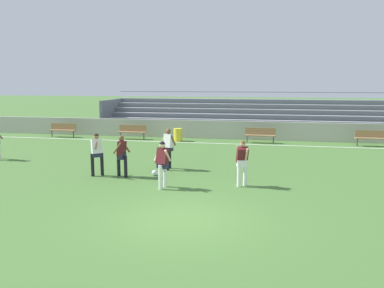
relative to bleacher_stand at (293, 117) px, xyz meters
name	(u,v)px	position (x,y,z in m)	size (l,w,h in m)	color
ground_plane	(182,218)	(-3.91, -17.73, -1.24)	(160.00, 160.00, 0.00)	#477033
field_line_sideline	(229,144)	(-3.91, -4.88, -1.24)	(44.00, 0.12, 0.01)	white
sideline_wall	(232,130)	(-3.91, -2.92, -0.66)	(48.00, 0.16, 1.16)	#BCB7AD
bleacher_stand	(293,117)	(0.00, 0.00, 0.00)	(26.73, 4.21, 2.89)	#B2B2B7
bench_far_left	(132,131)	(-10.18, -4.14, -0.70)	(1.80, 0.40, 0.90)	#99754C
bench_far_right	(63,129)	(-15.03, -4.14, -0.70)	(1.80, 0.40, 0.90)	#99754C
bench_near_bin	(372,137)	(4.14, -4.14, -0.70)	(1.80, 0.40, 0.90)	#99754C
bench_near_wall_gap	(260,134)	(-2.12, -4.14, -0.70)	(1.80, 0.40, 0.90)	#99754C
trash_bin	(178,135)	(-7.13, -4.44, -0.85)	(0.53, 0.53, 0.78)	yellow
player_dark_overlapping	(122,152)	(-7.19, -13.65, -0.28)	(0.58, 0.48, 1.62)	black
player_white_pressing_high	(168,145)	(-5.75, -12.07, -0.21)	(0.63, 0.49, 1.72)	black
player_dark_dropping_back	(242,159)	(-2.54, -14.15, -0.28)	(0.48, 0.56, 1.63)	white
player_dark_on_ball	(162,161)	(-5.22, -14.92, -0.27)	(0.58, 0.51, 1.64)	white
player_white_trailing_run	(97,151)	(-8.19, -13.72, -0.24)	(0.49, 0.76, 1.68)	black
soccer_ball	(155,173)	(-6.01, -13.25, -1.13)	(0.22, 0.22, 0.22)	white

